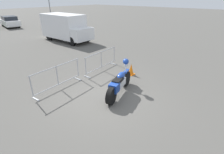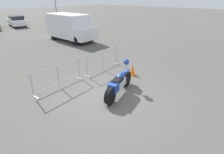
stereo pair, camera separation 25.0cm
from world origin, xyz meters
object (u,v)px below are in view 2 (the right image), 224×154
at_px(motorcycle, 119,83).
at_px(crowd_barrier_near, 58,76).
at_px(parked_car_white, 17,21).
at_px(delivery_van, 69,27).
at_px(traffic_cone, 132,70).
at_px(crowd_barrier_far, 103,60).

height_order(motorcycle, crowd_barrier_near, motorcycle).
distance_m(crowd_barrier_near, parked_car_white, 20.25).
relative_size(delivery_van, traffic_cone, 8.55).
distance_m(motorcycle, delivery_van, 10.71).
bearing_deg(motorcycle, traffic_cone, 4.50).
height_order(crowd_barrier_near, parked_car_white, parked_car_white).
bearing_deg(motorcycle, crowd_barrier_far, 42.85).
height_order(motorcycle, delivery_van, delivery_van).
bearing_deg(motorcycle, crowd_barrier_near, 104.11).
height_order(crowd_barrier_far, parked_car_white, parked_car_white).
height_order(motorcycle, parked_car_white, parked_car_white).
distance_m(motorcycle, parked_car_white, 22.18).
distance_m(parked_car_white, traffic_cone, 21.13).
xyz_separation_m(crowd_barrier_near, parked_car_white, (5.81, 19.39, 0.14)).
bearing_deg(crowd_barrier_far, crowd_barrier_near, 180.00).
bearing_deg(crowd_barrier_far, motorcycle, -120.64).
xyz_separation_m(crowd_barrier_far, delivery_van, (3.09, 7.37, 0.68)).
xyz_separation_m(crowd_barrier_far, parked_car_white, (3.04, 19.39, 0.14)).
xyz_separation_m(crowd_barrier_near, delivery_van, (5.86, 7.37, 0.68)).
relative_size(motorcycle, traffic_cone, 3.90).
relative_size(motorcycle, delivery_van, 0.46).
relative_size(crowd_barrier_far, traffic_cone, 4.29).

